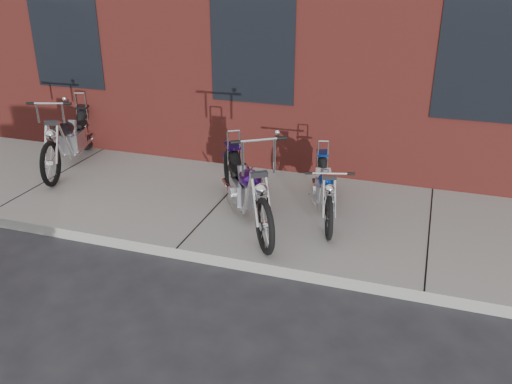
% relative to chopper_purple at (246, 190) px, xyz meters
% --- Properties ---
extents(ground, '(120.00, 120.00, 0.00)m').
position_rel_chopper_purple_xyz_m(ground, '(-0.57, -1.05, -0.60)').
color(ground, '#24232A').
rests_on(ground, ground).
extents(sidewalk, '(22.00, 3.00, 0.15)m').
position_rel_chopper_purple_xyz_m(sidewalk, '(-0.57, 0.45, -0.52)').
color(sidewalk, gray).
rests_on(sidewalk, ground).
extents(chopper_purple, '(1.46, 2.13, 1.39)m').
position_rel_chopper_purple_xyz_m(chopper_purple, '(0.00, 0.00, 0.00)').
color(chopper_purple, black).
rests_on(chopper_purple, sidewalk).
extents(chopper_blue, '(0.72, 1.98, 0.88)m').
position_rel_chopper_purple_xyz_m(chopper_blue, '(0.98, 0.55, -0.08)').
color(chopper_blue, black).
rests_on(chopper_blue, sidewalk).
extents(chopper_third, '(0.92, 2.45, 1.28)m').
position_rel_chopper_purple_xyz_m(chopper_third, '(-3.60, 1.10, 0.01)').
color(chopper_third, black).
rests_on(chopper_third, sidewalk).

